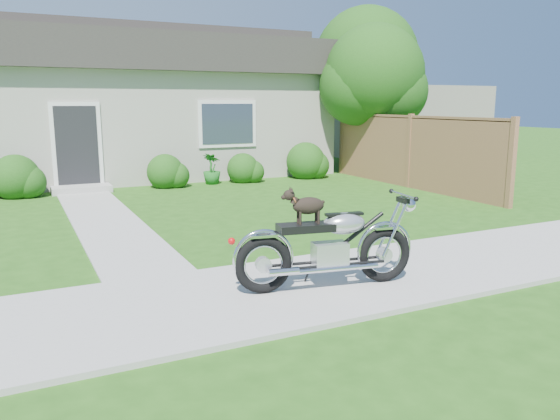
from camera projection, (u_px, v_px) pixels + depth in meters
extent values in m
plane|color=#235114|center=(299.00, 288.00, 6.52)|extent=(80.00, 80.00, 0.00)
cube|color=#9E9B93|center=(299.00, 286.00, 6.51)|extent=(24.00, 2.20, 0.04)
cube|color=#9E9B93|center=(104.00, 219.00, 10.28)|extent=(1.20, 8.00, 0.03)
cube|color=#ADA89D|center=(117.00, 125.00, 16.81)|extent=(12.00, 6.00, 3.00)
cube|color=#2D2B28|center=(113.00, 58.00, 16.42)|extent=(12.60, 6.60, 1.00)
cube|color=#2D2B28|center=(112.00, 34.00, 16.29)|extent=(12.60, 2.00, 0.60)
cube|color=black|center=(77.00, 149.00, 13.58)|extent=(1.00, 0.06, 2.10)
cube|color=#9E9B93|center=(82.00, 189.00, 13.46)|extent=(1.40, 0.70, 0.16)
cube|color=#2D3847|center=(228.00, 124.00, 15.19)|extent=(1.70, 0.05, 1.30)
cube|color=#965E43|center=(410.00, 153.00, 14.12)|extent=(0.08, 6.50, 1.80)
cube|color=#965E43|center=(342.00, 143.00, 16.98)|extent=(0.12, 0.12, 1.90)
cube|color=#965E43|center=(410.00, 151.00, 14.11)|extent=(0.12, 0.12, 1.90)
cube|color=#965E43|center=(512.00, 163.00, 11.25)|extent=(0.12, 0.12, 1.90)
cube|color=#965E43|center=(411.00, 117.00, 13.95)|extent=(0.08, 6.50, 0.08)
cylinder|color=#3D2B1C|center=(372.00, 136.00, 16.28)|extent=(0.28, 0.28, 2.42)
sphere|color=#1F4D14|center=(374.00, 74.00, 15.93)|extent=(2.90, 2.90, 2.90)
sphere|color=#1F4D14|center=(391.00, 91.00, 15.93)|extent=(2.13, 2.13, 2.13)
cylinder|color=#3D2B1C|center=(364.00, 124.00, 18.96)|extent=(0.28, 0.28, 2.93)
sphere|color=#1F4D14|center=(366.00, 59.00, 18.54)|extent=(3.51, 3.51, 3.51)
sphere|color=#1F4D14|center=(381.00, 77.00, 18.56)|extent=(2.58, 2.58, 2.58)
sphere|color=#1F4D14|center=(243.00, 169.00, 15.12)|extent=(0.88, 0.88, 0.88)
sphere|color=#1F4D14|center=(306.00, 162.00, 15.96)|extent=(1.13, 1.13, 1.13)
sphere|color=#1F4D14|center=(165.00, 172.00, 14.18)|extent=(0.95, 0.95, 0.95)
sphere|color=#1F4D14|center=(16.00, 178.00, 12.66)|extent=(1.09, 1.09, 1.09)
imported|color=#1B641E|center=(212.00, 169.00, 14.78)|extent=(0.66, 0.66, 0.84)
torus|color=black|center=(384.00, 255.00, 6.56)|extent=(0.68, 0.23, 0.67)
torus|color=black|center=(263.00, 265.00, 6.15)|extent=(0.68, 0.23, 0.67)
cube|color=#BDBDC1|center=(330.00, 255.00, 6.36)|extent=(0.44, 0.31, 0.30)
ellipsoid|color=#BDBDC1|center=(344.00, 223.00, 6.33)|extent=(0.55, 0.37, 0.26)
cube|color=black|center=(306.00, 227.00, 6.21)|extent=(0.69, 0.37, 0.09)
cube|color=silver|center=(385.00, 227.00, 6.49)|extent=(0.32, 0.19, 0.03)
cube|color=silver|center=(263.00, 235.00, 6.09)|extent=(0.32, 0.19, 0.03)
cylinder|color=silver|center=(403.00, 195.00, 6.48)|extent=(0.13, 0.60, 0.03)
sphere|color=silver|center=(409.00, 205.00, 6.52)|extent=(0.20, 0.20, 0.17)
cylinder|color=silver|center=(334.00, 269.00, 6.26)|extent=(1.09, 0.25, 0.06)
ellipsoid|color=black|center=(308.00, 206.00, 6.17)|extent=(0.40, 0.24, 0.20)
sphere|color=black|center=(289.00, 195.00, 6.08)|extent=(0.14, 0.14, 0.12)
cylinder|color=black|center=(298.00, 217.00, 6.21)|extent=(0.04, 0.04, 0.15)
cylinder|color=black|center=(300.00, 218.00, 6.13)|extent=(0.04, 0.04, 0.15)
cylinder|color=black|center=(316.00, 216.00, 6.27)|extent=(0.04, 0.04, 0.15)
cylinder|color=black|center=(319.00, 217.00, 6.18)|extent=(0.04, 0.04, 0.15)
torus|color=#B35B2F|center=(294.00, 200.00, 6.11)|extent=(0.07, 0.11, 0.10)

